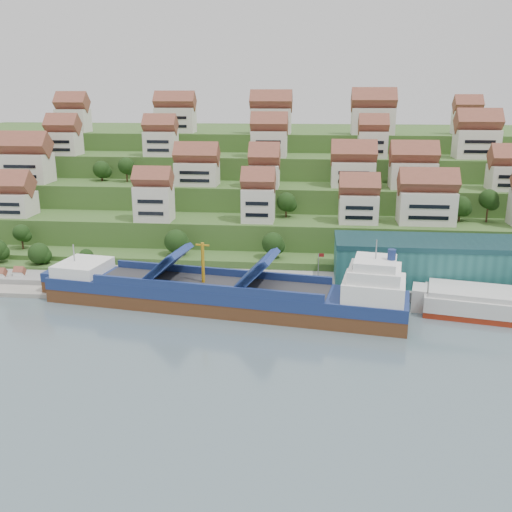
# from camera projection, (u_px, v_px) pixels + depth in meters

# --- Properties ---
(ground) EXTENTS (300.00, 300.00, 0.00)m
(ground) POSITION_uv_depth(u_px,v_px,m) (233.00, 309.00, 122.69)
(ground) COLOR slate
(ground) RESTS_ON ground
(quay) EXTENTS (180.00, 14.00, 2.20)m
(quay) POSITION_uv_depth(u_px,v_px,m) (326.00, 285.00, 134.76)
(quay) COLOR gray
(quay) RESTS_ON ground
(pebble_beach) EXTENTS (45.00, 20.00, 1.00)m
(pebble_beach) POSITION_uv_depth(u_px,v_px,m) (6.00, 281.00, 139.68)
(pebble_beach) COLOR gray
(pebble_beach) RESTS_ON ground
(hillside) EXTENTS (260.00, 128.00, 31.00)m
(hillside) POSITION_uv_depth(u_px,v_px,m) (271.00, 185.00, 218.66)
(hillside) COLOR #2D4C1E
(hillside) RESTS_ON ground
(hillside_village) EXTENTS (158.29, 62.94, 28.70)m
(hillside_village) POSITION_uv_depth(u_px,v_px,m) (281.00, 160.00, 174.30)
(hillside_village) COLOR beige
(hillside_village) RESTS_ON ground
(hillside_trees) EXTENTS (138.03, 62.04, 28.93)m
(hillside_trees) POSITION_uv_depth(u_px,v_px,m) (234.00, 204.00, 158.41)
(hillside_trees) COLOR #1B3712
(hillside_trees) RESTS_ON ground
(warehouse) EXTENTS (60.00, 15.00, 10.00)m
(warehouse) POSITION_uv_depth(u_px,v_px,m) (466.00, 262.00, 131.85)
(warehouse) COLOR #23615F
(warehouse) RESTS_ON quay
(flagpole) EXTENTS (1.28, 0.16, 8.00)m
(flagpole) POSITION_uv_depth(u_px,v_px,m) (319.00, 267.00, 128.56)
(flagpole) COLOR gray
(flagpole) RESTS_ON quay
(cargo_ship) EXTENTS (78.73, 23.94, 17.25)m
(cargo_ship) POSITION_uv_depth(u_px,v_px,m) (231.00, 295.00, 121.52)
(cargo_ship) COLOR #543019
(cargo_ship) RESTS_ON ground
(second_ship) EXTENTS (32.34, 17.29, 8.90)m
(second_ship) POSITION_uv_depth(u_px,v_px,m) (505.00, 305.00, 117.62)
(second_ship) COLOR maroon
(second_ship) RESTS_ON ground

